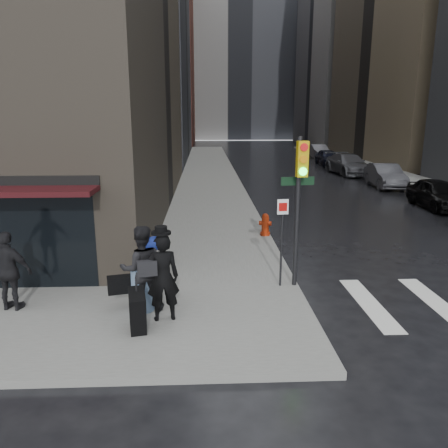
% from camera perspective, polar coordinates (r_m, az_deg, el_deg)
% --- Properties ---
extents(ground, '(140.00, 140.00, 0.00)m').
position_cam_1_polar(ground, '(9.38, -0.26, -13.27)').
color(ground, black).
rests_on(ground, ground).
extents(sidewalk_left, '(4.00, 50.00, 0.15)m').
position_cam_1_polar(sidewalk_left, '(35.59, -1.99, 7.15)').
color(sidewalk_left, slate).
rests_on(sidewalk_left, ground).
extents(sidewalk_right, '(3.00, 50.00, 0.15)m').
position_cam_1_polar(sidewalk_right, '(38.18, 18.87, 6.88)').
color(sidewalk_right, slate).
rests_on(sidewalk_right, ground).
extents(bldg_left_far, '(22.00, 20.00, 26.00)m').
position_cam_1_polar(bldg_left_far, '(72.00, -13.51, 20.55)').
color(bldg_left_far, '#552F1D').
rests_on(bldg_left_far, ground).
extents(bldg_right_far, '(22.00, 20.00, 25.00)m').
position_cam_1_polar(bldg_right_far, '(71.84, 20.23, 19.72)').
color(bldg_right_far, slate).
rests_on(bldg_right_far, ground).
extents(bldg_distant, '(40.00, 12.00, 32.00)m').
position_cam_1_polar(bldg_distant, '(87.35, 1.78, 21.66)').
color(bldg_distant, slate).
rests_on(bldg_distant, ground).
extents(man_overcoat, '(1.06, 1.20, 2.04)m').
position_cam_1_polar(man_overcoat, '(9.01, -8.67, -7.58)').
color(man_overcoat, black).
rests_on(man_overcoat, ground).
extents(man_jeans, '(1.39, 0.93, 1.90)m').
position_cam_1_polar(man_jeans, '(9.59, -10.77, -5.72)').
color(man_jeans, black).
rests_on(man_jeans, ground).
extents(man_greycoat, '(1.09, 0.61, 1.76)m').
position_cam_1_polar(man_greycoat, '(10.54, -26.24, -5.56)').
color(man_greycoat, black).
rests_on(man_greycoat, ground).
extents(traffic_light, '(0.92, 0.47, 3.68)m').
position_cam_1_polar(traffic_light, '(10.53, 9.61, 4.09)').
color(traffic_light, black).
rests_on(traffic_light, ground).
extents(fire_hydrant, '(0.46, 0.35, 0.79)m').
position_cam_1_polar(fire_hydrant, '(15.57, 5.41, -0.18)').
color(fire_hydrant, '#952209').
rests_on(fire_hydrant, ground).
extents(parked_car_1, '(1.80, 4.16, 1.40)m').
position_cam_1_polar(parked_car_1, '(23.06, 26.12, 3.57)').
color(parked_car_1, black).
rests_on(parked_car_1, ground).
extents(parked_car_2, '(1.92, 4.50, 1.44)m').
position_cam_1_polar(parked_car_2, '(28.61, 20.31, 5.93)').
color(parked_car_2, '#39393E').
rests_on(parked_car_2, ground).
extents(parked_car_3, '(2.59, 5.45, 1.53)m').
position_cam_1_polar(parked_car_3, '(34.29, 15.90, 7.54)').
color(parked_car_3, '#3F4044').
rests_on(parked_car_3, ground).
extents(parked_car_4, '(1.69, 4.11, 1.40)m').
position_cam_1_polar(parked_car_4, '(40.27, 13.41, 8.47)').
color(parked_car_4, black).
rests_on(parked_car_4, ground).
extents(parked_car_5, '(1.77, 4.42, 1.43)m').
position_cam_1_polar(parked_car_5, '(46.44, 12.23, 9.23)').
color(parked_car_5, '#4E4D53').
rests_on(parked_car_5, ground).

